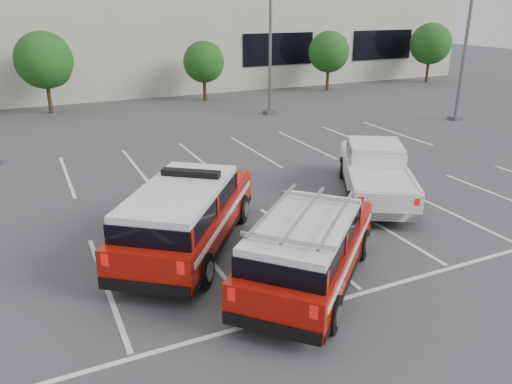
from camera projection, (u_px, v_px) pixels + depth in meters
ground at (303, 243)px, 14.04m from camera, size 120.00×120.00×0.00m
stall_markings at (239, 192)px, 17.84m from camera, size 23.00×15.00×0.01m
convention_building at (103, 25)px, 39.38m from camera, size 60.00×16.99×13.20m
tree_mid_left at (46, 62)px, 29.65m from camera, size 3.37×3.37×4.85m
tree_mid_right at (205, 63)px, 33.82m from camera, size 2.77×2.77×3.99m
tree_right at (329, 53)px, 37.71m from camera, size 3.07×3.07×4.42m
tree_far_right at (431, 45)px, 41.60m from camera, size 3.37×3.37×4.85m
light_pole_mid at (270, 24)px, 28.52m from camera, size 0.90×0.60×10.24m
light_pole_right at (468, 26)px, 27.03m from camera, size 0.90×0.60×10.24m
fire_chief_suv at (187, 220)px, 13.42m from camera, size 5.35×6.10×2.11m
white_pickup at (375, 176)px, 17.26m from camera, size 4.66×6.00×1.78m
ladder_suv at (308, 254)px, 11.66m from camera, size 5.25×5.12×2.08m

